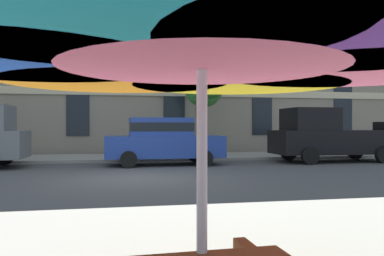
{
  "coord_description": "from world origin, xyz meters",
  "views": [
    {
      "loc": [
        -0.53,
        -11.1,
        1.46
      ],
      "look_at": [
        2.22,
        3.2,
        1.4
      ],
      "focal_mm": 36.8,
      "sensor_mm": 36.0,
      "label": 1
    }
  ],
  "objects_px": {
    "pickup_black": "(329,137)",
    "patio_umbrella": "(202,35)",
    "sedan_blue": "(163,140)",
    "street_tree_middle": "(206,82)"
  },
  "relations": [
    {
      "from": "patio_umbrella",
      "to": "street_tree_middle",
      "type": "bearing_deg",
      "value": 76.94
    },
    {
      "from": "sedan_blue",
      "to": "patio_umbrella",
      "type": "bearing_deg",
      "value": -95.71
    },
    {
      "from": "street_tree_middle",
      "to": "patio_umbrella",
      "type": "distance_m",
      "value": 16.29
    },
    {
      "from": "pickup_black",
      "to": "patio_umbrella",
      "type": "height_order",
      "value": "patio_umbrella"
    },
    {
      "from": "patio_umbrella",
      "to": "sedan_blue",
      "type": "bearing_deg",
      "value": 84.29
    },
    {
      "from": "sedan_blue",
      "to": "patio_umbrella",
      "type": "height_order",
      "value": "patio_umbrella"
    },
    {
      "from": "pickup_black",
      "to": "patio_umbrella",
      "type": "xyz_separation_m",
      "value": [
        -8.14,
        -12.7,
        0.94
      ]
    },
    {
      "from": "sedan_blue",
      "to": "pickup_black",
      "type": "bearing_deg",
      "value": 0.0
    },
    {
      "from": "pickup_black",
      "to": "patio_umbrella",
      "type": "relative_size",
      "value": 1.46
    },
    {
      "from": "sedan_blue",
      "to": "street_tree_middle",
      "type": "xyz_separation_m",
      "value": [
        2.39,
        3.09,
        2.6
      ]
    }
  ]
}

